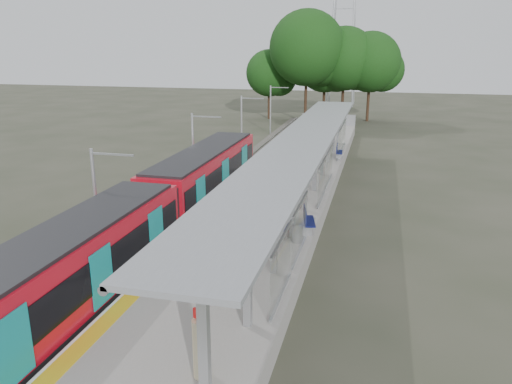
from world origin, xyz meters
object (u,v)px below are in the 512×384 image
train (154,211)px  bench_mid (307,219)px  bench_near (284,224)px  bench_far (338,151)px  info_pillar_far (298,166)px  litter_bin (297,233)px  info_pillar_near (201,348)px

train → bench_mid: size_ratio=16.22×
train → bench_near: size_ratio=19.81×
bench_mid → bench_far: 16.91m
bench_mid → info_pillar_far: info_pillar_far is taller
bench_near → info_pillar_far: 10.65m
bench_near → litter_bin: bench_near is taller
train → info_pillar_far: size_ratio=15.35×
train → litter_bin: (6.87, 0.35, -0.61)m
bench_far → info_pillar_near: bearing=-95.6°
bench_near → info_pillar_far: (-1.13, 10.58, 0.29)m
info_pillar_far → bench_mid: bearing=-56.5°
bench_far → info_pillar_far: (-2.13, -7.02, 0.22)m
bench_far → info_pillar_near: size_ratio=0.77×
bench_near → bench_far: (1.00, 17.60, 0.07)m
train → litter_bin: bearing=2.9°
info_pillar_near → info_pillar_far: 21.65m
bench_mid → info_pillar_far: (-2.13, 9.89, 0.19)m
info_pillar_near → bench_far: bearing=103.6°
bench_far → litter_bin: (-0.24, -18.47, -0.12)m
info_pillar_near → litter_bin: 10.23m
bench_far → info_pillar_far: info_pillar_far is taller
bench_far → bench_near: bearing=-96.6°
info_pillar_far → litter_bin: bearing=-59.3°
info_pillar_near → litter_bin: bearing=100.8°
litter_bin → train: bearing=-177.1°
litter_bin → bench_mid: bearing=81.5°
bench_near → bench_mid: 1.22m
bench_mid → info_pillar_far: bearing=89.8°
bench_near → litter_bin: bearing=-40.5°
train → bench_far: size_ratio=17.55×
bench_mid → bench_far: bench_mid is taller
bench_near → info_pillar_near: size_ratio=0.68×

